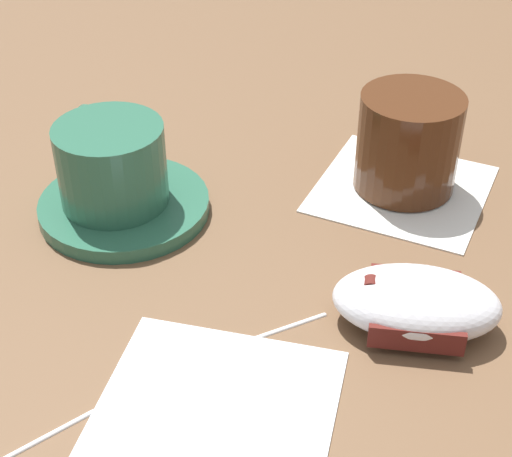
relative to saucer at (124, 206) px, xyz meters
The scene contains 7 objects.
ground_plane 0.13m from the saucer, behind, with size 3.00×3.00×0.00m, color brown.
saucer is the anchor object (origin of this frame).
coffee_cup 0.04m from the saucer, ahead, with size 0.10×0.09×0.06m.
computer_mouse 0.24m from the saucer, behind, with size 0.12×0.09×0.04m.
napkin_under_glass 0.22m from the saucer, 149.56° to the right, with size 0.13×0.13×0.00m, color silver.
drinking_glass 0.22m from the saucer, 148.49° to the right, with size 0.08×0.08×0.08m, color #4C2814.
napkin_spare 0.21m from the saucer, 133.33° to the left, with size 0.13×0.13×0.00m, color white.
Camera 1 is at (-0.15, 0.42, 0.35)m, focal length 55.00 mm.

